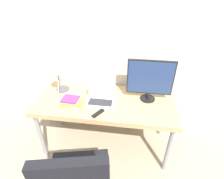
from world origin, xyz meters
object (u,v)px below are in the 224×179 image
object	(u,v)px
laptop	(101,99)
desk_lamp	(55,75)
book_stack	(71,102)
monitor	(150,79)

from	to	relation	value
laptop	desk_lamp	bearing A→B (deg)	172.41
desk_lamp	book_stack	xyz separation A→B (m)	(0.22, -0.17, -0.23)
desk_lamp	book_stack	size ratio (longest dim) A/B	1.49
laptop	desk_lamp	distance (m)	0.58
desk_lamp	monitor	bearing A→B (deg)	3.56
laptop	book_stack	bearing A→B (deg)	-163.03
desk_lamp	book_stack	world-z (taller)	desk_lamp
monitor	desk_lamp	size ratio (longest dim) A/B	1.29
monitor	book_stack	bearing A→B (deg)	-164.60
monitor	desk_lamp	xyz separation A→B (m)	(-1.06, -0.07, 0.01)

